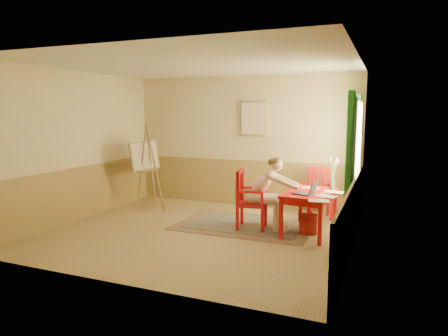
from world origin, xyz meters
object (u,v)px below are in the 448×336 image
at_px(chair_back, 320,193).
at_px(easel, 146,159).
at_px(table, 310,197).
at_px(chair_left, 249,200).
at_px(figure, 266,190).
at_px(laptop, 306,192).

bearing_deg(chair_back, easel, -169.10).
relative_size(table, chair_back, 1.30).
bearing_deg(easel, chair_back, 10.90).
height_order(table, chair_left, chair_left).
bearing_deg(figure, table, 6.70).
relative_size(figure, laptop, 3.09).
bearing_deg(figure, chair_left, -171.62).
height_order(chair_back, laptop, chair_back).
xyz_separation_m(laptop, easel, (-3.48, 0.73, 0.30)).
relative_size(chair_left, easel, 0.58).
distance_m(table, easel, 3.55).
xyz_separation_m(chair_left, figure, (0.30, 0.04, 0.18)).
height_order(laptop, easel, easel).
distance_m(figure, laptop, 0.75).
bearing_deg(chair_left, easel, 166.69).
xyz_separation_m(chair_left, chair_back, (1.02, 1.25, -0.04)).
bearing_deg(table, laptop, -92.23).
bearing_deg(chair_back, chair_left, -129.15).
distance_m(chair_back, figure, 1.43).
bearing_deg(laptop, chair_back, 89.89).
height_order(chair_back, figure, figure).
height_order(chair_left, figure, figure).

